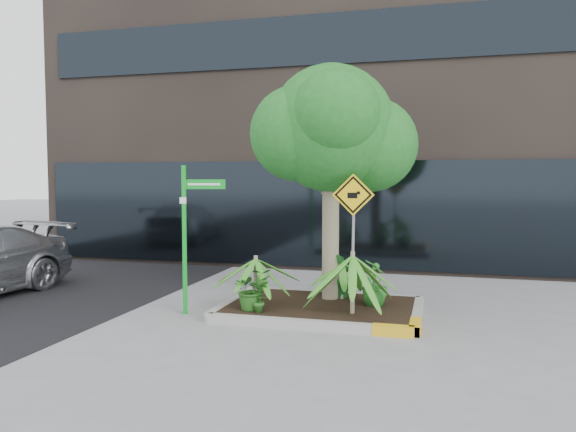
# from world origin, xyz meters

# --- Properties ---
(ground) EXTENTS (80.00, 80.00, 0.00)m
(ground) POSITION_xyz_m (0.00, 0.00, 0.00)
(ground) COLOR gray
(ground) RESTS_ON ground
(building) EXTENTS (18.00, 8.00, 15.00)m
(building) POSITION_xyz_m (0.50, 8.50, 7.50)
(building) COLOR #2D2621
(building) RESTS_ON ground
(planter) EXTENTS (3.35, 2.36, 0.15)m
(planter) POSITION_xyz_m (0.23, 0.27, 0.10)
(planter) COLOR #9E9E99
(planter) RESTS_ON ground
(tree) EXTENTS (2.88, 2.56, 4.32)m
(tree) POSITION_xyz_m (0.26, 0.82, 3.16)
(tree) COLOR gray
(tree) RESTS_ON ground
(palm_front) EXTENTS (1.11, 1.11, 1.24)m
(palm_front) POSITION_xyz_m (0.81, -0.20, 1.07)
(palm_front) COLOR gray
(palm_front) RESTS_ON ground
(palm_left) EXTENTS (0.95, 0.95, 1.06)m
(palm_left) POSITION_xyz_m (-0.84, -0.08, 0.94)
(palm_left) COLOR gray
(palm_left) RESTS_ON ground
(palm_back) EXTENTS (0.78, 0.78, 0.86)m
(palm_back) POSITION_xyz_m (0.46, 0.82, 0.79)
(palm_back) COLOR gray
(palm_back) RESTS_ON ground
(shrub_a) EXTENTS (0.87, 0.87, 0.69)m
(shrub_a) POSITION_xyz_m (-0.81, -0.39, 0.49)
(shrub_a) COLOR #245919
(shrub_a) RESTS_ON planter
(shrub_b) EXTENTS (0.53, 0.53, 0.77)m
(shrub_b) POSITION_xyz_m (1.09, 0.45, 0.53)
(shrub_b) COLOR #257021
(shrub_b) RESTS_ON planter
(shrub_c) EXTENTS (0.34, 0.34, 0.58)m
(shrub_c) POSITION_xyz_m (-0.63, -0.53, 0.44)
(shrub_c) COLOR #27601D
(shrub_c) RESTS_ON planter
(shrub_d) EXTENTS (0.58, 0.58, 0.81)m
(shrub_d) POSITION_xyz_m (0.44, 0.86, 0.55)
(shrub_d) COLOR #1B5E21
(shrub_d) RESTS_ON planter
(street_sign_post) EXTENTS (0.91, 0.71, 2.50)m
(street_sign_post) POSITION_xyz_m (-1.97, -0.31, 1.55)
(street_sign_post) COLOR #0E9C23
(street_sign_post) RESTS_ON ground
(cattle_sign) EXTENTS (0.68, 0.27, 2.21)m
(cattle_sign) POSITION_xyz_m (0.77, 0.05, 1.65)
(cattle_sign) COLOR slate
(cattle_sign) RESTS_ON ground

